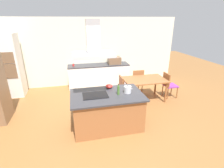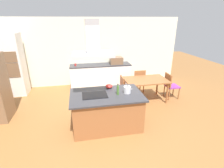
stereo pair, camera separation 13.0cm
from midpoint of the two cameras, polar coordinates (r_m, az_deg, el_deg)
ground at (r=5.88m, az=-5.16°, el=-5.51°), size 16.00×16.00×0.00m
wall_back at (r=7.11m, az=-7.56°, el=10.62°), size 7.20×0.10×2.70m
kitchen_island at (r=4.35m, az=-2.51°, el=-8.84°), size 1.77×1.11×0.90m
cooktop at (r=4.11m, az=-6.57°, el=-3.76°), size 0.60×0.44×0.01m
tea_kettle at (r=4.21m, az=4.42°, el=-1.88°), size 0.23×0.18×0.19m
olive_oil_bottle at (r=4.09m, az=1.27°, el=-2.06°), size 0.06×0.06×0.27m
mixing_bowl at (r=4.50m, az=-1.81°, el=-0.75°), size 0.18×0.18×0.10m
back_counter at (r=7.00m, az=-4.97°, el=2.95°), size 2.44×0.62×0.90m
countertop_microwave at (r=6.96m, az=0.23°, el=7.96°), size 0.50×0.38×0.28m
coffee_mug_red at (r=6.80m, az=-13.42°, el=6.25°), size 0.08×0.08×0.09m
wall_oven_stack at (r=6.91m, az=-31.63°, el=5.23°), size 0.70×0.66×2.20m
dining_table at (r=5.75m, az=10.27°, el=0.87°), size 1.40×0.90×0.75m
chair_at_left_end at (r=5.53m, az=1.38°, el=-1.40°), size 0.42×0.42×0.89m
chair_facing_back_wall at (r=6.38m, az=7.89°, el=1.55°), size 0.42×0.42×0.89m
chair_at_right_end at (r=6.21m, az=17.97°, el=0.13°), size 0.42×0.42×0.89m
range_hood at (r=3.77m, az=-7.34°, el=12.96°), size 0.90×0.55×0.78m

